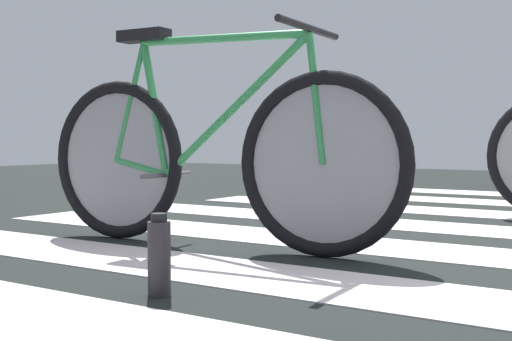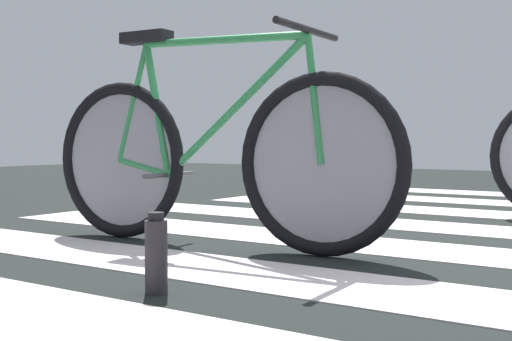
# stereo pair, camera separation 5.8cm
# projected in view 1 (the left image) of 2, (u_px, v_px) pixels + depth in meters

# --- Properties ---
(bicycle_1_of_3) EXTENTS (1.74, 0.52, 0.93)m
(bicycle_1_of_3) POSITION_uv_depth(u_px,v_px,m) (210.00, 155.00, 2.84)
(bicycle_1_of_3) COLOR black
(bicycle_1_of_3) RESTS_ON ground
(water_bottle) EXTENTS (0.07, 0.07, 0.24)m
(water_bottle) POSITION_uv_depth(u_px,v_px,m) (159.00, 257.00, 1.97)
(water_bottle) COLOR #2A252B
(water_bottle) RESTS_ON ground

